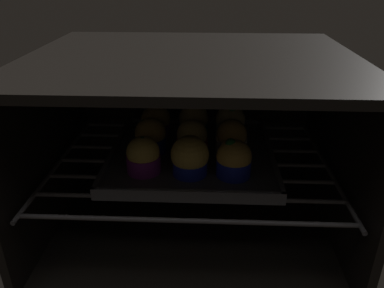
% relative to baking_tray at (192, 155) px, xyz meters
% --- Properties ---
extents(oven_cavity, '(0.59, 0.47, 0.37)m').
position_rel_baking_tray_xyz_m(oven_cavity, '(0.00, 0.03, 0.02)').
color(oven_cavity, black).
rests_on(oven_cavity, ground).
extents(oven_rack, '(0.55, 0.42, 0.01)m').
position_rel_baking_tray_xyz_m(oven_rack, '(0.00, -0.02, -0.01)').
color(oven_rack, '#4C494C').
rests_on(oven_rack, oven_cavity).
extents(baking_tray, '(0.33, 0.33, 0.02)m').
position_rel_baking_tray_xyz_m(baking_tray, '(0.00, 0.00, 0.00)').
color(baking_tray, '#4C4C51').
rests_on(baking_tray, oven_rack).
extents(muffin_row0_col0, '(0.06, 0.06, 0.07)m').
position_rel_baking_tray_xyz_m(muffin_row0_col0, '(-0.09, -0.08, 0.04)').
color(muffin_row0_col0, '#7A238C').
rests_on(muffin_row0_col0, baking_tray).
extents(muffin_row0_col1, '(0.07, 0.07, 0.07)m').
position_rel_baking_tray_xyz_m(muffin_row0_col1, '(-0.00, -0.09, 0.04)').
color(muffin_row0_col1, '#1928B7').
rests_on(muffin_row0_col1, baking_tray).
extents(muffin_row0_col2, '(0.06, 0.06, 0.07)m').
position_rel_baking_tray_xyz_m(muffin_row0_col2, '(0.08, -0.09, 0.04)').
color(muffin_row0_col2, '#1928B7').
rests_on(muffin_row0_col2, baking_tray).
extents(muffin_row1_col0, '(0.06, 0.06, 0.07)m').
position_rel_baking_tray_xyz_m(muffin_row1_col0, '(-0.08, 0.00, 0.04)').
color(muffin_row1_col0, '#1928B7').
rests_on(muffin_row1_col0, baking_tray).
extents(muffin_row1_col1, '(0.06, 0.06, 0.07)m').
position_rel_baking_tray_xyz_m(muffin_row1_col1, '(0.00, -0.00, 0.04)').
color(muffin_row1_col1, red).
rests_on(muffin_row1_col1, baking_tray).
extents(muffin_row1_col2, '(0.06, 0.06, 0.07)m').
position_rel_baking_tray_xyz_m(muffin_row1_col2, '(0.08, 0.00, 0.04)').
color(muffin_row1_col2, silver).
rests_on(muffin_row1_col2, baking_tray).
extents(muffin_row2_col0, '(0.07, 0.07, 0.07)m').
position_rel_baking_tray_xyz_m(muffin_row2_col0, '(-0.08, 0.08, 0.04)').
color(muffin_row2_col0, '#7A238C').
rests_on(muffin_row2_col0, baking_tray).
extents(muffin_row2_col1, '(0.06, 0.06, 0.07)m').
position_rel_baking_tray_xyz_m(muffin_row2_col1, '(-0.00, 0.08, 0.04)').
color(muffin_row2_col1, '#0C8C84').
rests_on(muffin_row2_col1, baking_tray).
extents(muffin_row2_col2, '(0.06, 0.06, 0.08)m').
position_rel_baking_tray_xyz_m(muffin_row2_col2, '(0.08, 0.08, 0.04)').
color(muffin_row2_col2, silver).
rests_on(muffin_row2_col2, baking_tray).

